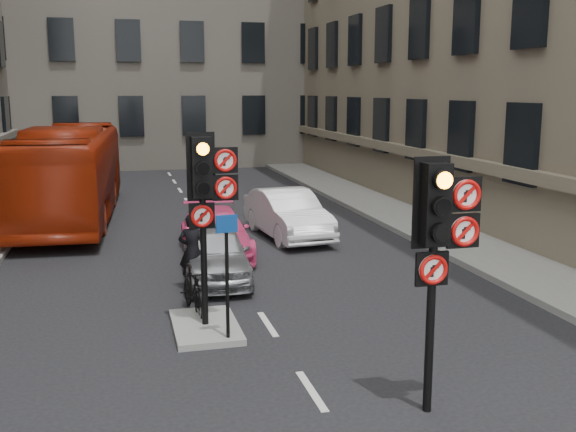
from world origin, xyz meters
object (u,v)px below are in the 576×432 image
bus_red (70,173)px  car_white (288,214)px  car_silver (216,253)px  motorcyclist (192,251)px  car_pink (216,233)px  signal_near (440,231)px  signal_far (207,187)px  motorcycle (193,290)px  info_sign (227,259)px

bus_red → car_white: bearing=-32.8°
car_silver → motorcyclist: motorcyclist is taller
car_pink → car_white: bearing=36.5°
signal_near → signal_far: bearing=123.0°
motorcyclist → signal_far: bearing=109.3°
car_white → car_pink: size_ratio=1.03×
car_white → motorcycle: car_white is taller
car_white → signal_far: bearing=-120.3°
car_white → info_sign: info_sign is taller
signal_near → car_white: bearing=86.0°
car_silver → car_white: 4.94m
car_silver → motorcycle: 2.50m
car_white → car_pink: car_white is taller
signal_far → car_silver: 4.00m
motorcyclist → info_sign: size_ratio=0.78×
signal_near → car_silver: (-1.99, 7.37, -1.94)m
motorcyclist → info_sign: bearing=112.7°
signal_far → bus_red: 12.66m
car_silver → car_white: size_ratio=0.86×
car_white → bus_red: (-6.54, 4.77, 0.89)m
bus_red → motorcycle: bearing=-71.9°
signal_near → car_silver: 7.88m
signal_far → car_white: (3.40, 7.45, -1.98)m
bus_red → info_sign: size_ratio=5.20×
car_white → motorcycle: size_ratio=2.72×
car_silver → bus_red: 9.66m
signal_near → car_silver: size_ratio=0.95×
motorcyclist → car_white: bearing=-106.6°
car_pink → car_silver: bearing=-95.9°
signal_far → info_sign: (0.21, -0.81, -1.15)m
car_silver → motorcyclist: size_ratio=2.16×
car_silver → info_sign: (-0.40, -4.18, 0.91)m
car_white → signal_near: bearing=-99.8°
car_pink → motorcycle: (-1.16, -4.77, -0.13)m
signal_far → car_pink: (0.95, 5.78, -2.09)m
signal_near → motorcyclist: 7.40m
signal_near → car_white: signal_near is taller
motorcyclist → bus_red: bearing=-52.6°
motorcycle → motorcyclist: bearing=77.2°
bus_red → motorcyclist: bearing=-68.4°
signal_near → bus_red: 17.23m
car_pink → info_sign: (-0.74, -6.59, 0.94)m
signal_near → info_sign: size_ratio=1.61×
car_pink → signal_near: bearing=-78.3°
signal_near → car_pink: bearing=99.6°
car_silver → motorcycle: (-0.81, -2.36, -0.16)m
signal_near → bus_red: size_ratio=0.31×
signal_far → car_silver: size_ratio=0.95×
signal_near → motorcycle: bearing=119.2°
signal_near → info_sign: signal_near is taller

